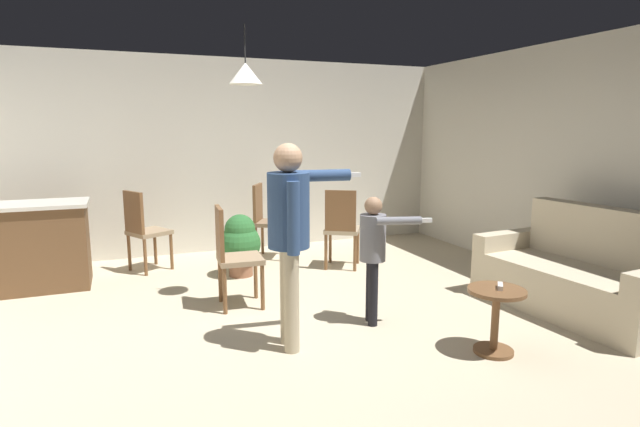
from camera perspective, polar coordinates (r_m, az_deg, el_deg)
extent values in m
plane|color=beige|center=(4.55, -1.16, -12.84)|extent=(7.68, 7.68, 0.00)
cube|color=silver|center=(7.30, -10.13, 6.46)|extent=(6.40, 0.10, 2.70)
cube|color=silver|center=(6.12, 28.21, 4.87)|extent=(0.10, 6.40, 2.70)
cube|color=beige|center=(5.41, 26.63, -7.66)|extent=(0.96, 1.50, 0.45)
cube|color=beige|center=(5.55, 29.06, -2.11)|extent=(0.31, 1.45, 0.55)
cube|color=beige|center=(5.89, 20.43, -4.97)|extent=(0.86, 0.24, 0.63)
cylinder|color=brown|center=(6.19, 22.43, -7.13)|extent=(0.05, 0.05, 0.06)
cylinder|color=brown|center=(4.80, 31.77, -12.75)|extent=(0.05, 0.05, 0.06)
cylinder|color=brown|center=(5.73, 18.06, -8.19)|extent=(0.05, 0.05, 0.06)
cube|color=brown|center=(6.28, -30.22, -3.47)|extent=(1.20, 0.60, 0.91)
cube|color=beige|center=(6.20, -30.59, 0.81)|extent=(1.26, 0.66, 0.04)
cylinder|color=brown|center=(4.14, 19.42, -8.27)|extent=(0.44, 0.44, 0.03)
cylinder|color=brown|center=(4.23, 19.22, -11.63)|extent=(0.06, 0.06, 0.49)
cylinder|color=brown|center=(4.31, 19.04, -14.48)|extent=(0.31, 0.31, 0.03)
cylinder|color=tan|center=(4.13, -3.71, -9.13)|extent=(0.12, 0.12, 0.82)
cylinder|color=tan|center=(3.97, -3.25, -9.91)|extent=(0.12, 0.12, 0.82)
cylinder|color=navy|center=(3.88, -3.59, 0.36)|extent=(0.33, 0.33, 0.58)
sphere|color=tan|center=(3.83, -3.66, 6.32)|extent=(0.22, 0.22, 0.22)
cylinder|color=navy|center=(4.08, -0.32, 4.32)|extent=(0.56, 0.17, 0.10)
cube|color=white|center=(4.17, 3.75, 4.41)|extent=(0.13, 0.05, 0.04)
cylinder|color=navy|center=(3.70, -3.04, -0.55)|extent=(0.10, 0.10, 0.55)
cylinder|color=black|center=(4.64, 5.74, -8.59)|extent=(0.08, 0.08, 0.58)
cylinder|color=black|center=(4.53, 6.04, -9.07)|extent=(0.08, 0.08, 0.58)
cylinder|color=slate|center=(4.45, 6.00, -2.74)|extent=(0.23, 0.23, 0.41)
sphere|color=#9E7556|center=(4.40, 6.07, 0.88)|extent=(0.16, 0.16, 0.16)
cylinder|color=slate|center=(4.58, 5.67, -2.64)|extent=(0.07, 0.07, 0.39)
cylinder|color=slate|center=(4.33, 8.91, -0.82)|extent=(0.39, 0.17, 0.07)
cube|color=white|center=(4.39, 11.74, -0.76)|extent=(0.13, 0.07, 0.04)
cylinder|color=brown|center=(6.64, -20.81, -4.16)|extent=(0.04, 0.04, 0.45)
cylinder|color=brown|center=(6.34, -19.20, -4.71)|extent=(0.04, 0.04, 0.45)
cylinder|color=brown|center=(6.82, -18.18, -3.66)|extent=(0.04, 0.04, 0.45)
cylinder|color=brown|center=(6.52, -16.49, -4.17)|extent=(0.04, 0.04, 0.45)
cube|color=#997F60|center=(6.53, -18.79, -2.03)|extent=(0.57, 0.57, 0.05)
cube|color=brown|center=(6.38, -20.37, 0.13)|extent=(0.22, 0.35, 0.50)
cylinder|color=brown|center=(6.23, 0.67, -4.40)|extent=(0.04, 0.04, 0.45)
cylinder|color=brown|center=(6.19, 3.98, -4.52)|extent=(0.04, 0.04, 0.45)
cylinder|color=brown|center=(6.58, 1.16, -3.65)|extent=(0.04, 0.04, 0.45)
cylinder|color=brown|center=(6.54, 4.29, -3.76)|extent=(0.04, 0.04, 0.45)
cube|color=tan|center=(6.33, 2.54, -1.87)|extent=(0.58, 0.58, 0.05)
cube|color=brown|center=(6.09, 2.34, 0.31)|extent=(0.34, 0.23, 0.50)
cylinder|color=brown|center=(7.07, -6.54, -2.76)|extent=(0.04, 0.04, 0.45)
cylinder|color=brown|center=(6.73, -7.28, -3.42)|extent=(0.04, 0.04, 0.45)
cylinder|color=brown|center=(6.99, -3.67, -2.86)|extent=(0.04, 0.04, 0.45)
cylinder|color=brown|center=(6.65, -4.27, -3.53)|extent=(0.04, 0.04, 0.45)
cube|color=#7F664C|center=(6.81, -5.48, -1.08)|extent=(0.57, 0.57, 0.05)
cube|color=brown|center=(6.81, -7.07, 1.24)|extent=(0.22, 0.35, 0.50)
cylinder|color=brown|center=(5.21, -11.24, -7.43)|extent=(0.04, 0.04, 0.45)
cylinder|color=brown|center=(4.87, -10.74, -8.64)|extent=(0.04, 0.04, 0.45)
cylinder|color=brown|center=(5.26, -7.31, -7.16)|extent=(0.04, 0.04, 0.45)
cylinder|color=brown|center=(4.92, -6.54, -8.33)|extent=(0.04, 0.04, 0.45)
cube|color=#997F60|center=(4.99, -9.03, -5.14)|extent=(0.45, 0.45, 0.05)
cube|color=brown|center=(4.91, -11.31, -2.17)|extent=(0.07, 0.38, 0.50)
cylinder|color=brown|center=(6.10, -8.95, -5.95)|extent=(0.28, 0.28, 0.22)
sphere|color=#2D6B33|center=(6.03, -9.02, -3.39)|extent=(0.48, 0.48, 0.48)
sphere|color=#2D6B33|center=(5.99, -9.07, -1.81)|extent=(0.36, 0.36, 0.36)
cube|color=white|center=(4.15, 19.76, -7.77)|extent=(0.11, 0.12, 0.04)
cone|color=silver|center=(4.98, -8.44, 15.44)|extent=(0.32, 0.32, 0.20)
cylinder|color=black|center=(5.02, -8.52, 18.51)|extent=(0.01, 0.01, 0.36)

